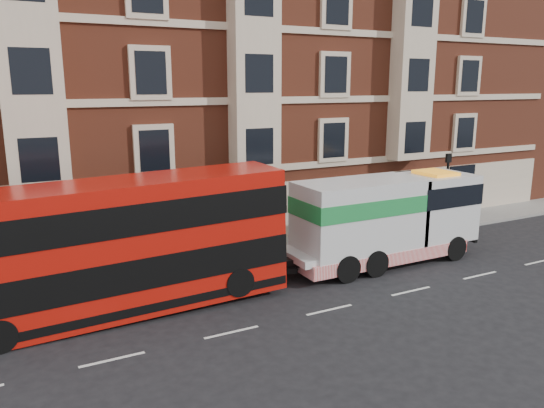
{
  "coord_description": "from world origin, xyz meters",
  "views": [
    {
      "loc": [
        -10.5,
        -15.47,
        8.3
      ],
      "look_at": [
        -0.35,
        4.0,
        3.33
      ],
      "focal_mm": 35.0,
      "sensor_mm": 36.0,
      "label": 1
    }
  ],
  "objects": [
    {
      "name": "lamp_post_east",
      "position": [
        12.0,
        6.2,
        2.68
      ],
      "size": [
        0.35,
        0.15,
        4.35
      ],
      "color": "black",
      "rests_on": "sidewalk"
    },
    {
      "name": "ground",
      "position": [
        0.0,
        0.0,
        0.0
      ],
      "size": [
        120.0,
        120.0,
        0.0
      ],
      "primitive_type": "plane",
      "color": "black",
      "rests_on": "ground"
    },
    {
      "name": "victorian_terrace",
      "position": [
        0.5,
        15.0,
        10.07
      ],
      "size": [
        45.0,
        12.0,
        20.4
      ],
      "color": "brown",
      "rests_on": "ground"
    },
    {
      "name": "lamp_post_west",
      "position": [
        -6.0,
        6.2,
        2.68
      ],
      "size": [
        0.35,
        0.15,
        4.35
      ],
      "color": "black",
      "rests_on": "sidewalk"
    },
    {
      "name": "sidewalk",
      "position": [
        0.0,
        7.5,
        0.07
      ],
      "size": [
        90.0,
        3.0,
        0.15
      ],
      "primitive_type": "cube",
      "color": "slate",
      "rests_on": "ground"
    },
    {
      "name": "pedestrian",
      "position": [
        -9.53,
        6.15,
        0.91
      ],
      "size": [
        0.59,
        0.43,
        1.53
      ],
      "primitive_type": "imported",
      "rotation": [
        0.0,
        0.0,
        -0.12
      ],
      "color": "#192132",
      "rests_on": "sidewalk"
    },
    {
      "name": "tow_truck",
      "position": [
        5.16,
        3.34,
        2.17
      ],
      "size": [
        9.81,
        2.9,
        4.09
      ],
      "color": "silver",
      "rests_on": "ground"
    },
    {
      "name": "double_decker_bus",
      "position": [
        -6.9,
        3.34,
        2.63
      ],
      "size": [
        12.25,
        2.81,
        4.96
      ],
      "color": "#B31209",
      "rests_on": "ground"
    }
  ]
}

